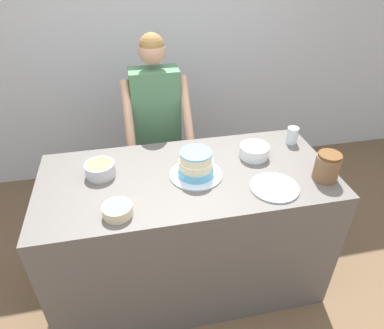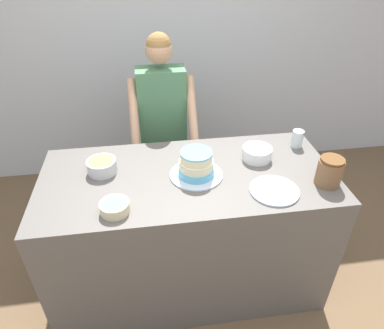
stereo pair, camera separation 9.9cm
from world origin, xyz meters
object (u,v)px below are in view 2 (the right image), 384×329
person_baker (163,116)px  stoneware_jar (330,171)px  drinking_glass (297,139)px  frosting_bowl_white (257,153)px  cake (196,165)px  frosting_bowl_blue (115,207)px  ceramic_plate (274,190)px  frosting_bowl_yellow (102,166)px

person_baker → stoneware_jar: size_ratio=9.38×
drinking_glass → stoneware_jar: (0.01, -0.43, 0.03)m
person_baker → stoneware_jar: person_baker is taller
frosting_bowl_white → stoneware_jar: bearing=-44.0°
frosting_bowl_white → drinking_glass: (0.31, 0.11, 0.01)m
stoneware_jar → drinking_glass: bearing=91.5°
drinking_glass → cake: bearing=-161.8°
frosting_bowl_blue → cake: bearing=28.8°
ceramic_plate → person_baker: bearing=119.2°
stoneware_jar → person_baker: bearing=132.4°
frosting_bowl_yellow → frosting_bowl_white: frosting_bowl_yellow is taller
frosting_bowl_blue → frosting_bowl_white: frosting_bowl_white is taller
frosting_bowl_white → person_baker: bearing=130.5°
frosting_bowl_blue → frosting_bowl_yellow: size_ratio=0.87×
frosting_bowl_yellow → stoneware_jar: bearing=-13.3°
ceramic_plate → stoneware_jar: size_ratio=1.63×
drinking_glass → ceramic_plate: drinking_glass is taller
stoneware_jar → frosting_bowl_yellow: bearing=166.7°
cake → ceramic_plate: cake is taller
frosting_bowl_yellow → frosting_bowl_blue: bearing=-76.6°
frosting_bowl_white → cake: bearing=-163.0°
frosting_bowl_blue → drinking_glass: bearing=22.5°
frosting_bowl_blue → ceramic_plate: bearing=2.8°
frosting_bowl_yellow → stoneware_jar: 1.33m
person_baker → cake: bearing=-79.5°
cake → frosting_bowl_white: 0.43m
cake → stoneware_jar: bearing=-14.3°
frosting_bowl_yellow → cake: bearing=-12.0°
frosting_bowl_white → drinking_glass: bearing=19.6°
frosting_bowl_white → ceramic_plate: bearing=-90.2°
cake → frosting_bowl_white: cake is taller
frosting_bowl_blue → frosting_bowl_yellow: (-0.09, 0.37, 0.01)m
person_baker → ceramic_plate: size_ratio=5.74×
person_baker → ceramic_plate: bearing=-60.8°
ceramic_plate → cake: bearing=152.4°
cake → drinking_glass: size_ratio=2.74×
cake → ceramic_plate: (0.41, -0.21, -0.07)m
frosting_bowl_blue → stoneware_jar: 1.21m
person_baker → ceramic_plate: (0.55, -0.99, -0.02)m
frosting_bowl_blue → stoneware_jar: size_ratio=0.90×
frosting_bowl_yellow → ceramic_plate: (0.97, -0.33, -0.04)m
cake → frosting_bowl_blue: bearing=-151.2°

